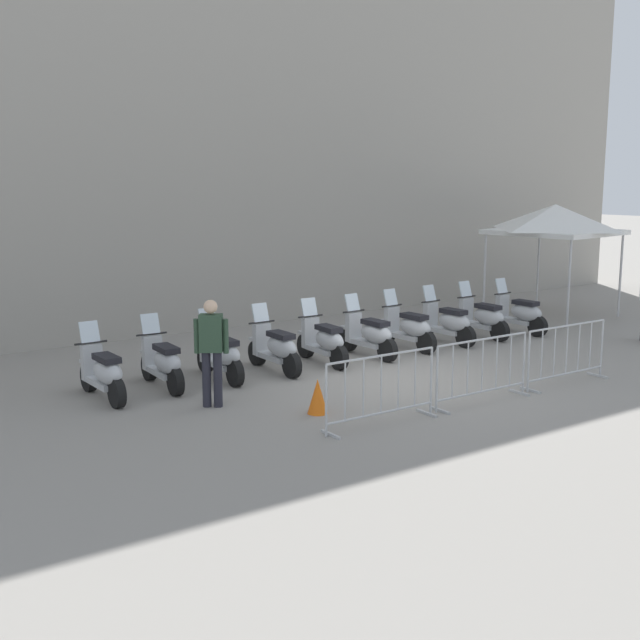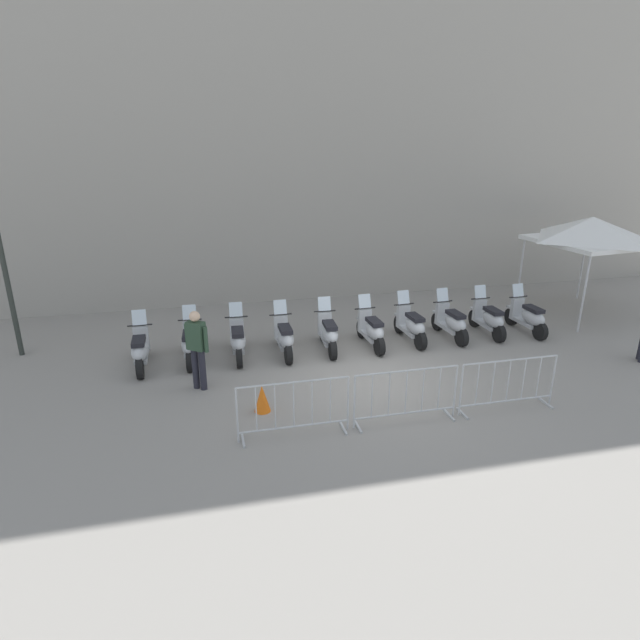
{
  "view_description": "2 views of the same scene",
  "coord_description": "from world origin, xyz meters",
  "px_view_note": "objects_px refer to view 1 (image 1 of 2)",
  "views": [
    {
      "loc": [
        -10.7,
        -9.54,
        3.65
      ],
      "look_at": [
        -0.39,
        1.92,
        0.88
      ],
      "focal_mm": 45.42,
      "sensor_mm": 36.0,
      "label": 1
    },
    {
      "loc": [
        -4.7,
        -9.33,
        5.04
      ],
      "look_at": [
        -0.63,
        1.67,
        0.92
      ],
      "focal_mm": 29.22,
      "sensor_mm": 36.0,
      "label": 2
    }
  ],
  "objects_px": {
    "motorcycle_2": "(221,355)",
    "motorcycle_8": "(482,318)",
    "motorcycle_5": "(370,335)",
    "motorcycle_9": "(519,314)",
    "motorcycle_1": "(163,363)",
    "motorcycle_6": "(408,329)",
    "motorcycle_3": "(276,348)",
    "officer_near_row_end": "(211,347)",
    "motorcycle_4": "(324,341)",
    "motorcycle_7": "(447,323)",
    "motorcycle_0": "(104,373)",
    "traffic_cone": "(318,396)",
    "barrier_segment_0": "(381,391)",
    "barrier_segment_2": "(567,355)",
    "barrier_segment_1": "(482,371)",
    "canopy_tent": "(555,220)"
  },
  "relations": [
    {
      "from": "motorcycle_8",
      "to": "traffic_cone",
      "type": "xyz_separation_m",
      "value": [
        -6.73,
        -1.93,
        -0.18
      ]
    },
    {
      "from": "motorcycle_2",
      "to": "motorcycle_8",
      "type": "height_order",
      "value": "same"
    },
    {
      "from": "motorcycle_0",
      "to": "motorcycle_9",
      "type": "xyz_separation_m",
      "value": [
        9.93,
        -1.21,
        0.0
      ]
    },
    {
      "from": "motorcycle_9",
      "to": "traffic_cone",
      "type": "xyz_separation_m",
      "value": [
        -7.82,
        -1.69,
        -0.18
      ]
    },
    {
      "from": "motorcycle_1",
      "to": "officer_near_row_end",
      "type": "relative_size",
      "value": 0.99
    },
    {
      "from": "motorcycle_0",
      "to": "motorcycle_2",
      "type": "relative_size",
      "value": 1.0
    },
    {
      "from": "motorcycle_5",
      "to": "barrier_segment_1",
      "type": "bearing_deg",
      "value": -105.92
    },
    {
      "from": "barrier_segment_2",
      "to": "motorcycle_0",
      "type": "bearing_deg",
      "value": 145.78
    },
    {
      "from": "motorcycle_3",
      "to": "motorcycle_7",
      "type": "xyz_separation_m",
      "value": [
        4.43,
        -0.47,
        0.0
      ]
    },
    {
      "from": "motorcycle_7",
      "to": "traffic_cone",
      "type": "bearing_deg",
      "value": -160.12
    },
    {
      "from": "motorcycle_8",
      "to": "canopy_tent",
      "type": "xyz_separation_m",
      "value": [
        3.72,
        0.57,
        2.06
      ]
    },
    {
      "from": "motorcycle_8",
      "to": "canopy_tent",
      "type": "relative_size",
      "value": 0.59
    },
    {
      "from": "motorcycle_6",
      "to": "motorcycle_7",
      "type": "distance_m",
      "value": 1.11
    },
    {
      "from": "barrier_segment_1",
      "to": "motorcycle_9",
      "type": "bearing_deg",
      "value": 28.98
    },
    {
      "from": "motorcycle_3",
      "to": "canopy_tent",
      "type": "height_order",
      "value": "canopy_tent"
    },
    {
      "from": "officer_near_row_end",
      "to": "motorcycle_3",
      "type": "bearing_deg",
      "value": 26.74
    },
    {
      "from": "officer_near_row_end",
      "to": "traffic_cone",
      "type": "height_order",
      "value": "officer_near_row_end"
    },
    {
      "from": "motorcycle_7",
      "to": "canopy_tent",
      "type": "bearing_deg",
      "value": 5.51
    },
    {
      "from": "motorcycle_3",
      "to": "motorcycle_7",
      "type": "height_order",
      "value": "same"
    },
    {
      "from": "motorcycle_7",
      "to": "motorcycle_9",
      "type": "bearing_deg",
      "value": -9.05
    },
    {
      "from": "motorcycle_8",
      "to": "motorcycle_3",
      "type": "bearing_deg",
      "value": 173.98
    },
    {
      "from": "motorcycle_7",
      "to": "barrier_segment_1",
      "type": "relative_size",
      "value": 0.86
    },
    {
      "from": "motorcycle_4",
      "to": "canopy_tent",
      "type": "xyz_separation_m",
      "value": [
        8.15,
        0.11,
        2.06
      ]
    },
    {
      "from": "motorcycle_2",
      "to": "canopy_tent",
      "type": "height_order",
      "value": "canopy_tent"
    },
    {
      "from": "motorcycle_8",
      "to": "motorcycle_9",
      "type": "height_order",
      "value": "same"
    },
    {
      "from": "motorcycle_2",
      "to": "officer_near_row_end",
      "type": "relative_size",
      "value": 0.99
    },
    {
      "from": "barrier_segment_0",
      "to": "barrier_segment_2",
      "type": "xyz_separation_m",
      "value": [
        4.17,
        -0.53,
        0.0
      ]
    },
    {
      "from": "barrier_segment_1",
      "to": "officer_near_row_end",
      "type": "relative_size",
      "value": 1.16
    },
    {
      "from": "motorcycle_0",
      "to": "officer_near_row_end",
      "type": "relative_size",
      "value": 1.0
    },
    {
      "from": "canopy_tent",
      "to": "motorcycle_7",
      "type": "bearing_deg",
      "value": -174.49
    },
    {
      "from": "motorcycle_3",
      "to": "motorcycle_6",
      "type": "relative_size",
      "value": 1.0
    },
    {
      "from": "motorcycle_2",
      "to": "motorcycle_7",
      "type": "relative_size",
      "value": 1.0
    },
    {
      "from": "motorcycle_1",
      "to": "motorcycle_6",
      "type": "height_order",
      "value": "same"
    },
    {
      "from": "motorcycle_5",
      "to": "motorcycle_6",
      "type": "height_order",
      "value": "same"
    },
    {
      "from": "motorcycle_0",
      "to": "motorcycle_9",
      "type": "relative_size",
      "value": 1.0
    },
    {
      "from": "motorcycle_4",
      "to": "motorcycle_7",
      "type": "bearing_deg",
      "value": -6.07
    },
    {
      "from": "motorcycle_3",
      "to": "motorcycle_5",
      "type": "distance_m",
      "value": 2.23
    },
    {
      "from": "motorcycle_3",
      "to": "officer_near_row_end",
      "type": "height_order",
      "value": "officer_near_row_end"
    },
    {
      "from": "motorcycle_7",
      "to": "motorcycle_0",
      "type": "bearing_deg",
      "value": 173.63
    },
    {
      "from": "motorcycle_1",
      "to": "barrier_segment_0",
      "type": "height_order",
      "value": "motorcycle_1"
    },
    {
      "from": "motorcycle_9",
      "to": "officer_near_row_end",
      "type": "height_order",
      "value": "officer_near_row_end"
    },
    {
      "from": "barrier_segment_2",
      "to": "canopy_tent",
      "type": "relative_size",
      "value": 0.69
    },
    {
      "from": "barrier_segment_0",
      "to": "traffic_cone",
      "type": "height_order",
      "value": "barrier_segment_0"
    },
    {
      "from": "motorcycle_3",
      "to": "traffic_cone",
      "type": "distance_m",
      "value": 2.79
    },
    {
      "from": "motorcycle_5",
      "to": "motorcycle_9",
      "type": "relative_size",
      "value": 1.0
    },
    {
      "from": "barrier_segment_0",
      "to": "traffic_cone",
      "type": "relative_size",
      "value": 3.64
    },
    {
      "from": "motorcycle_3",
      "to": "officer_near_row_end",
      "type": "xyz_separation_m",
      "value": [
        -2.2,
        -1.11,
        0.53
      ]
    },
    {
      "from": "motorcycle_2",
      "to": "barrier_segment_1",
      "type": "xyz_separation_m",
      "value": [
        2.29,
        -4.03,
        0.07
      ]
    },
    {
      "from": "canopy_tent",
      "to": "barrier_segment_1",
      "type": "bearing_deg",
      "value": -154.62
    },
    {
      "from": "motorcycle_9",
      "to": "barrier_segment_1",
      "type": "relative_size",
      "value": 0.86
    }
  ]
}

